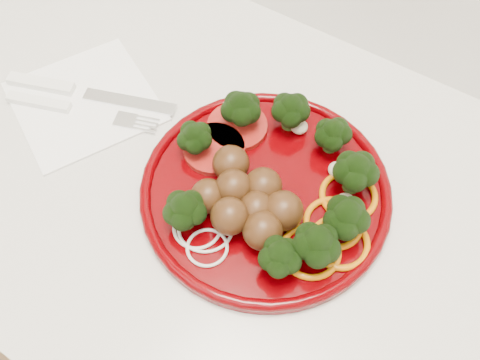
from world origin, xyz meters
The scene contains 5 objects.
counter centered at (0.00, 1.70, 0.45)m, with size 2.40×0.60×0.90m.
plate centered at (0.05, 1.71, 0.92)m, with size 0.30×0.30×0.06m.
napkin centered at (-0.24, 1.70, 0.90)m, with size 0.18×0.18×0.00m, color white.
knife centered at (-0.27, 1.70, 0.91)m, with size 0.23×0.10×0.01m.
fork centered at (-0.26, 1.67, 0.91)m, with size 0.21×0.09×0.01m.
Camera 1 is at (0.20, 1.41, 1.46)m, focal length 40.00 mm.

